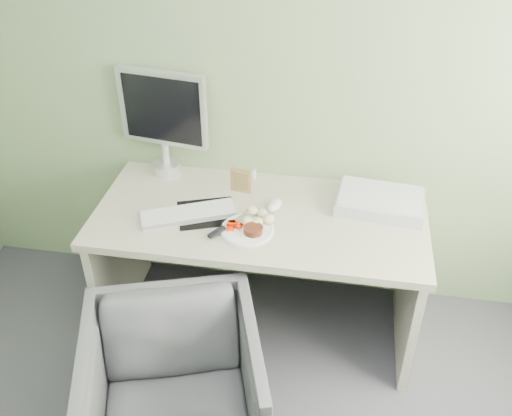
% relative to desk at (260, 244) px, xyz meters
% --- Properties ---
extents(wall_back, '(3.50, 0.00, 3.50)m').
position_rel_desk_xyz_m(wall_back, '(0.00, 0.38, 0.80)').
color(wall_back, '#6E845C').
rests_on(wall_back, floor).
extents(desk, '(1.60, 0.75, 0.73)m').
position_rel_desk_xyz_m(desk, '(0.00, 0.00, 0.00)').
color(desk, '#B7B199').
rests_on(desk, floor).
extents(plate, '(0.25, 0.25, 0.01)m').
position_rel_desk_xyz_m(plate, '(-0.03, -0.14, 0.19)').
color(plate, white).
rests_on(plate, desk).
extents(steak, '(0.10, 0.10, 0.03)m').
position_rel_desk_xyz_m(steak, '(-0.00, -0.16, 0.21)').
color(steak, black).
rests_on(steak, plate).
extents(potato_pile, '(0.13, 0.10, 0.06)m').
position_rel_desk_xyz_m(potato_pile, '(0.00, -0.08, 0.23)').
color(potato_pile, tan).
rests_on(potato_pile, plate).
extents(carrot_heap, '(0.07, 0.07, 0.04)m').
position_rel_desk_xyz_m(carrot_heap, '(-0.09, -0.15, 0.22)').
color(carrot_heap, red).
rests_on(carrot_heap, plate).
extents(steak_knife, '(0.15, 0.22, 0.02)m').
position_rel_desk_xyz_m(steak_knife, '(-0.14, -0.17, 0.21)').
color(steak_knife, silver).
rests_on(steak_knife, plate).
extents(mousepad, '(0.34, 0.32, 0.00)m').
position_rel_desk_xyz_m(mousepad, '(-0.25, -0.04, 0.18)').
color(mousepad, black).
rests_on(mousepad, desk).
extents(keyboard, '(0.46, 0.31, 0.02)m').
position_rel_desk_xyz_m(keyboard, '(-0.33, -0.07, 0.20)').
color(keyboard, white).
rests_on(keyboard, desk).
extents(computer_mouse, '(0.09, 0.12, 0.04)m').
position_rel_desk_xyz_m(computer_mouse, '(0.06, 0.06, 0.20)').
color(computer_mouse, white).
rests_on(computer_mouse, desk).
extents(photo_frame, '(0.11, 0.03, 0.13)m').
position_rel_desk_xyz_m(photo_frame, '(-0.13, 0.18, 0.25)').
color(photo_frame, '#9D6549').
rests_on(photo_frame, desk).
extents(eyedrop_bottle, '(0.02, 0.02, 0.07)m').
position_rel_desk_xyz_m(eyedrop_bottle, '(-0.08, 0.31, 0.21)').
color(eyedrop_bottle, white).
rests_on(eyedrop_bottle, desk).
extents(scanner, '(0.44, 0.32, 0.06)m').
position_rel_desk_xyz_m(scanner, '(0.57, 0.15, 0.22)').
color(scanner, '#AEB1B5').
rests_on(scanner, desk).
extents(monitor, '(0.47, 0.15, 0.56)m').
position_rel_desk_xyz_m(monitor, '(-0.55, 0.32, 0.50)').
color(monitor, silver).
rests_on(monitor, desk).
extents(desk_chair, '(0.90, 0.91, 0.66)m').
position_rel_desk_xyz_m(desk_chair, '(-0.23, -0.77, -0.22)').
color(desk_chair, '#3B3C40').
rests_on(desk_chair, floor).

